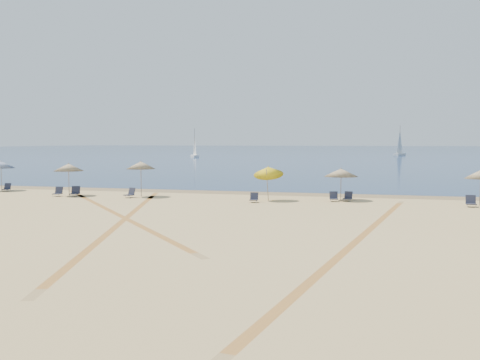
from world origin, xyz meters
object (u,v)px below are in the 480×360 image
Objects in this scene: umbrella_1 at (69,167)px; sailboat_3 at (195,148)px; chair_7 at (348,197)px; sailboat_1 at (400,146)px; umbrella_4 at (341,173)px; chair_3 at (75,192)px; chair_1 at (7,188)px; chair_2 at (58,192)px; chair_6 at (334,197)px; umbrella_3 at (268,171)px; chair_5 at (254,198)px; umbrella_2 at (141,165)px; chair_8 at (471,202)px; umbrella_0 at (1,165)px; chair_4 at (130,193)px.

umbrella_1 is 93.97m from sailboat_3.
umbrella_1 is 3.37× the size of chair_7.
sailboat_1 is at bearing 97.47° from chair_7.
umbrella_4 is 1.76m from chair_7.
chair_7 is at bearing -11.47° from chair_3.
sailboat_1 is 1.15× the size of sailboat_3.
chair_1 is 6.56m from chair_2.
sailboat_1 is (27.77, 120.34, 2.19)m from chair_3.
chair_6 is 0.99× the size of chair_7.
umbrella_4 is at bearing 147.22° from chair_7.
umbrella_3 is 5.02m from umbrella_4.
chair_5 is 99.12m from sailboat_3.
umbrella_3 is 3.61× the size of chair_2.
chair_3 is 0.12× the size of sailboat_3.
sailboat_3 reaches higher than chair_1.
umbrella_2 is 9.19m from chair_5.
chair_8 is (28.43, 0.69, 0.01)m from chair_2.
umbrella_2 reaches higher than chair_3.
chair_3 is at bearing -177.04° from umbrella_3.
umbrella_1 is at bearing 41.89° from chair_2.
sailboat_1 is at bearing 92.13° from chair_8.
sailboat_1 is (36.18, 117.72, 0.41)m from umbrella_0.
umbrella_3 is (9.55, -0.32, -0.25)m from umbrella_2.
chair_4 is at bearing -10.85° from umbrella_0.
umbrella_4 is at bearing -9.86° from chair_3.
umbrella_3 is at bearing -13.64° from chair_3.
chair_8 is at bearing -12.74° from umbrella_4.
chair_8 is (27.89, 0.09, -1.79)m from umbrella_1.
umbrella_1 reaches higher than chair_1.
umbrella_1 is 3.49× the size of chair_1.
umbrella_0 is 3.39× the size of chair_8.
umbrella_4 reaches higher than chair_8.
chair_1 reaches higher than chair_7.
chair_5 is (13.61, -0.49, -0.04)m from chair_3.
umbrella_4 is 19.31m from chair_3.
chair_1 is (-21.77, 1.25, -1.75)m from umbrella_3.
sailboat_1 reaches higher than chair_7.
chair_2 is at bearing 175.96° from chair_6.
chair_2 is at bearing -172.99° from umbrella_4.
umbrella_0 is 27.53m from umbrella_4.
umbrella_3 is 98.23m from sailboat_3.
chair_7 is at bearing 13.66° from chair_6.
umbrella_0 is 3.36× the size of chair_2.
chair_7 is at bearing 3.96° from umbrella_1.
sailboat_1 is (13.44, 119.60, 0.48)m from umbrella_3.
chair_8 reaches higher than chair_4.
umbrella_1 is at bearing -164.64° from chair_7.
chair_6 is (26.14, -0.61, -0.00)m from chair_1.
chair_5 is 121.67m from sailboat_1.
umbrella_0 is 1.00× the size of umbrella_1.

